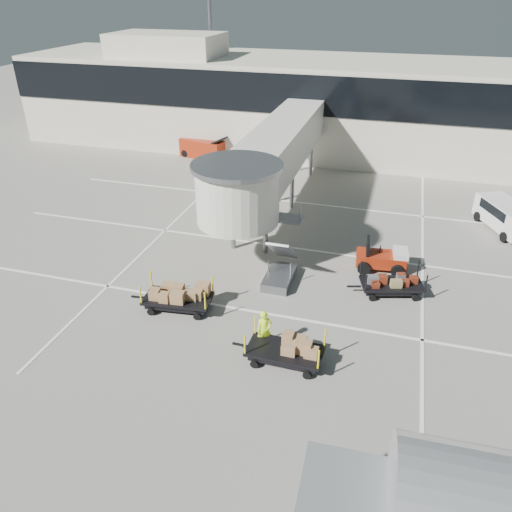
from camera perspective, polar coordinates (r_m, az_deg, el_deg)
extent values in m
plane|color=gray|center=(22.62, 3.03, -9.95)|extent=(140.00, 140.00, 0.00)
cube|color=white|center=(24.17, 4.16, -7.06)|extent=(40.00, 0.15, 0.02)
cube|color=white|center=(30.03, 7.10, 0.55)|extent=(40.00, 0.15, 0.02)
cube|color=white|center=(36.29, 9.06, 5.61)|extent=(40.00, 0.15, 0.02)
cube|color=white|center=(30.74, 18.49, -0.12)|extent=(0.15, 30.00, 0.02)
cube|color=white|center=(33.64, -9.60, 3.62)|extent=(0.15, 30.00, 0.02)
cube|color=beige|center=(48.42, 11.96, 16.26)|extent=(64.00, 12.00, 8.00)
cube|color=black|center=(42.11, 11.37, 17.25)|extent=(64.00, 0.12, 3.20)
cube|color=beige|center=(50.44, -10.15, 22.69)|extent=(10.00, 6.00, 2.00)
cylinder|color=slate|center=(55.29, -5.14, 21.95)|extent=(0.36, 0.36, 15.00)
cube|color=beige|center=(34.57, 2.66, 12.33)|extent=(3.00, 18.00, 2.80)
cylinder|color=beige|center=(26.39, -2.12, 6.94)|extent=(4.40, 4.40, 3.00)
cylinder|color=slate|center=(25.83, -2.19, 10.23)|extent=(4.80, 4.80, 0.25)
cylinder|color=slate|center=(29.57, -2.65, 3.43)|extent=(0.28, 0.28, 2.90)
cylinder|color=slate|center=(29.04, 1.09, 2.95)|extent=(0.28, 0.28, 2.90)
cylinder|color=slate|center=(35.72, 0.98, 8.09)|extent=(0.28, 0.28, 2.90)
cylinder|color=slate|center=(35.28, 4.14, 7.74)|extent=(0.28, 0.28, 2.90)
cylinder|color=slate|center=(42.14, 3.58, 11.34)|extent=(0.28, 0.28, 2.90)
cylinder|color=slate|center=(41.76, 6.30, 11.06)|extent=(0.28, 0.28, 2.90)
cube|color=slate|center=(26.72, 2.67, -2.51)|extent=(1.40, 2.60, 0.50)
cube|color=slate|center=(26.56, 3.05, 0.62)|extent=(1.20, 2.60, 2.06)
cube|color=slate|center=(27.22, 3.82, 4.28)|extent=(1.40, 1.20, 0.12)
cube|color=maroon|center=(28.57, 14.07, -0.35)|extent=(2.81, 1.56, 0.67)
cube|color=silver|center=(28.46, 16.19, 0.26)|extent=(0.91, 1.31, 0.39)
cube|color=black|center=(28.20, 12.65, 0.98)|extent=(0.25, 1.13, 1.01)
cylinder|color=black|center=(27.99, 12.23, -1.37)|extent=(0.74, 0.35, 0.72)
cylinder|color=black|center=(29.27, 12.22, 0.05)|extent=(0.74, 0.35, 0.72)
cylinder|color=black|center=(28.15, 15.87, -1.68)|extent=(0.74, 0.35, 0.72)
cylinder|color=black|center=(29.42, 15.70, -0.25)|extent=(0.74, 0.35, 0.72)
cube|color=black|center=(26.51, 15.24, -3.09)|extent=(3.42, 2.36, 0.12)
cube|color=black|center=(26.61, 15.18, -3.43)|extent=(3.05, 2.05, 0.26)
cube|color=black|center=(26.16, 11.13, -3.43)|extent=(0.72, 0.28, 0.08)
cylinder|color=black|center=(25.89, 13.15, -4.68)|extent=(0.38, 0.24, 0.35)
cylinder|color=black|center=(27.03, 12.56, -3.04)|extent=(0.38, 0.24, 0.35)
cylinder|color=black|center=(26.46, 17.75, -4.58)|extent=(0.38, 0.24, 0.35)
cylinder|color=black|center=(27.58, 16.98, -2.98)|extent=(0.38, 0.24, 0.35)
cylinder|color=black|center=(25.34, 12.47, -3.08)|extent=(0.07, 0.07, 0.93)
cylinder|color=black|center=(26.51, 11.91, -1.48)|extent=(0.07, 0.07, 0.93)
cylinder|color=black|center=(26.15, 18.88, -2.99)|extent=(0.07, 0.07, 0.93)
cylinder|color=black|center=(27.28, 18.05, -1.44)|extent=(0.07, 0.07, 0.93)
cube|color=#515056|center=(25.98, 15.24, -3.24)|extent=(0.54, 0.50, 0.31)
cube|color=olive|center=(26.35, 17.59, -3.11)|extent=(0.52, 0.51, 0.33)
cube|color=#622111|center=(25.83, 13.16, -3.09)|extent=(0.46, 0.39, 0.36)
cube|color=olive|center=(26.72, 17.03, -2.56)|extent=(0.55, 0.52, 0.32)
cube|color=#622111|center=(26.37, 17.90, -2.98)|extent=(0.57, 0.40, 0.45)
cube|color=#515056|center=(26.70, 14.69, -2.08)|extent=(0.59, 0.42, 0.43)
cube|color=#622111|center=(25.90, 14.03, -3.11)|extent=(0.54, 0.51, 0.37)
cube|color=#111237|center=(26.38, 15.42, -2.80)|extent=(0.50, 0.41, 0.27)
cube|color=black|center=(21.32, 3.33, -10.76)|extent=(3.22, 1.65, 0.13)
cube|color=black|center=(21.45, 3.32, -11.16)|extent=(2.90, 1.40, 0.27)
cube|color=black|center=(21.85, -1.77, -10.12)|extent=(0.75, 0.10, 0.09)
cylinder|color=black|center=(21.28, -0.17, -12.23)|extent=(0.36, 0.15, 0.36)
cylinder|color=black|center=(22.34, 0.95, -9.90)|extent=(0.36, 0.15, 0.36)
cylinder|color=black|center=(20.89, 5.85, -13.37)|extent=(0.36, 0.15, 0.36)
cylinder|color=black|center=(21.96, 6.65, -10.93)|extent=(0.36, 0.15, 0.36)
cylinder|color=yellow|center=(20.81, -1.29, -10.17)|extent=(0.07, 0.07, 0.96)
cylinder|color=yellow|center=(21.89, -0.09, -7.90)|extent=(0.07, 0.07, 0.96)
cylinder|color=yellow|center=(20.26, 7.15, -11.73)|extent=(0.07, 0.07, 0.96)
cylinder|color=yellow|center=(21.36, 7.89, -9.30)|extent=(0.07, 0.07, 0.96)
cube|color=olive|center=(21.34, 0.35, -9.51)|extent=(0.66, 0.49, 0.54)
cube|color=olive|center=(21.42, 2.09, -9.45)|extent=(0.54, 0.49, 0.50)
cube|color=olive|center=(21.46, 3.71, -9.35)|extent=(0.59, 0.39, 0.52)
cube|color=olive|center=(20.90, 1.35, -10.52)|extent=(0.56, 0.55, 0.52)
cube|color=olive|center=(21.29, 2.37, -9.57)|extent=(0.64, 0.43, 0.58)
cube|color=black|center=(24.72, -8.91, -4.78)|extent=(3.47, 2.03, 0.13)
cube|color=black|center=(24.83, -8.87, -5.16)|extent=(3.11, 1.74, 0.27)
cube|color=black|center=(25.47, -13.25, -4.60)|extent=(0.77, 0.18, 0.09)
cylinder|color=black|center=(24.74, -11.91, -6.24)|extent=(0.39, 0.20, 0.37)
cylinder|color=black|center=(25.88, -10.79, -4.39)|extent=(0.39, 0.20, 0.37)
cylinder|color=black|center=(24.07, -6.73, -6.86)|extent=(0.39, 0.20, 0.37)
cylinder|color=black|center=(25.23, -5.83, -4.92)|extent=(0.39, 0.20, 0.37)
cylinder|color=yellow|center=(24.39, -13.06, -4.37)|extent=(0.08, 0.08, 0.99)
cylinder|color=yellow|center=(25.54, -11.88, -2.58)|extent=(0.08, 0.08, 0.99)
cylinder|color=yellow|center=(23.44, -5.85, -5.17)|extent=(0.08, 0.08, 0.99)
cylinder|color=yellow|center=(24.64, -4.97, -3.26)|extent=(0.08, 0.08, 0.99)
cube|color=olive|center=(24.57, -6.78, -3.93)|extent=(0.63, 0.58, 0.53)
cube|color=olive|center=(24.26, -7.18, -4.48)|extent=(0.68, 0.63, 0.50)
cube|color=olive|center=(24.46, -8.58, -4.39)|extent=(0.69, 0.54, 0.42)
cube|color=olive|center=(24.52, -9.95, -4.21)|extent=(0.67, 0.64, 0.57)
cube|color=olive|center=(24.08, -6.64, -4.73)|extent=(0.61, 0.62, 0.48)
cube|color=olive|center=(24.58, -11.76, -4.54)|extent=(0.74, 0.67, 0.41)
cube|color=olive|center=(24.26, -9.90, -4.61)|extent=(0.53, 0.59, 0.56)
cube|color=olive|center=(25.09, -11.10, -3.58)|extent=(0.55, 0.58, 0.51)
imported|color=#CBFF1A|center=(21.83, 0.96, -8.45)|extent=(0.81, 0.74, 1.87)
cube|color=silver|center=(35.72, 26.69, 4.12)|extent=(3.63, 4.99, 1.49)
cube|color=silver|center=(37.38, 24.95, 5.08)|extent=(1.84, 1.22, 0.87)
cube|color=black|center=(35.72, 26.66, 4.81)|extent=(2.93, 3.42, 0.60)
cylinder|color=black|center=(34.34, 26.50, 1.94)|extent=(0.48, 0.69, 0.66)
cylinder|color=black|center=(36.64, 24.02, 4.14)|extent=(0.48, 0.69, 0.66)
cylinder|color=black|center=(37.63, 26.40, 4.22)|extent=(0.48, 0.69, 0.66)
cube|color=maroon|center=(46.53, -6.04, 12.14)|extent=(4.41, 2.60, 1.63)
cube|color=black|center=(45.24, -4.13, 13.09)|extent=(1.35, 1.71, 0.58)
cylinder|color=black|center=(46.95, -8.11, 11.54)|extent=(0.70, 0.41, 0.65)
cylinder|color=black|center=(48.11, -7.02, 12.04)|extent=(0.70, 0.41, 0.65)
cylinder|color=black|center=(45.25, -4.95, 11.05)|extent=(0.70, 0.41, 0.65)
cylinder|color=black|center=(46.46, -3.89, 11.57)|extent=(0.70, 0.41, 0.65)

